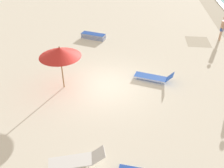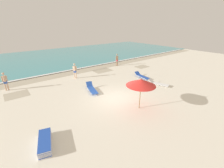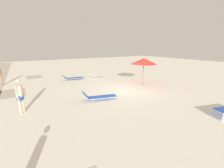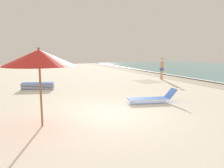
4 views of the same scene
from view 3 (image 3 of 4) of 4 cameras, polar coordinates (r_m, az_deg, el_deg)
The scene contains 7 objects.
ground_plane at distance 11.68m, azimuth 5.22°, elevation -2.64°, with size 60.00×60.00×0.16m.
beach_umbrella at distance 12.88m, azimuth 12.02°, elevation 8.47°, with size 2.11×2.11×2.38m.
sun_lounger_under_umbrella at distance 15.52m, azimuth -14.53°, elevation 2.32°, with size 0.82×2.15×0.50m.
sun_lounger_beside_umbrella at distance 9.51m, azimuth -4.89°, elevation -4.75°, with size 1.11×2.22×0.60m.
sun_lounger_near_water_left at distance 16.10m, azimuth -5.34°, elevation 3.14°, with size 1.19×2.15×0.49m.
beachgoer_wading_adult at distance 15.91m, azimuth -36.84°, elevation 3.09°, with size 0.45×0.27×1.76m.
beachgoer_strolling_adult at distance 8.68m, azimuth -31.70°, elevation -3.36°, with size 0.36×0.33×1.76m.
Camera 3 is at (-8.93, 6.72, 3.32)m, focal length 24.00 mm.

